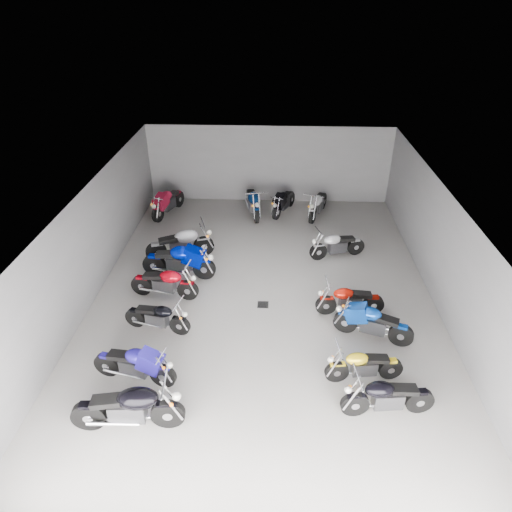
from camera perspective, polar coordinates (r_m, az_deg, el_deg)
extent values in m
plane|color=#9B9893|center=(13.75, 0.95, -4.87)|extent=(14.00, 14.00, 0.00)
cube|color=slate|center=(19.27, 1.62, 11.35)|extent=(10.00, 0.10, 3.20)
cube|color=slate|center=(13.92, -20.05, 1.31)|extent=(0.10, 14.00, 3.20)
cube|color=slate|center=(13.73, 22.36, 0.39)|extent=(0.10, 14.00, 3.20)
cube|color=black|center=(12.16, 1.08, 7.55)|extent=(10.00, 14.00, 0.04)
cube|color=black|center=(13.35, 0.88, -6.10)|extent=(0.32, 0.32, 0.01)
cylinder|color=black|center=(10.18, -10.95, -18.80)|extent=(0.73, 0.20, 0.72)
cylinder|color=black|center=(10.57, -20.16, -18.24)|extent=(0.73, 0.22, 0.72)
cube|color=#2D2D30|center=(10.26, -15.74, -18.16)|extent=(0.75, 0.39, 0.45)
ellipsoid|color=black|center=(9.94, -14.60, -16.87)|extent=(0.80, 0.50, 0.40)
cube|color=black|center=(10.12, -18.06, -16.84)|extent=(0.71, 0.36, 0.20)
cylinder|color=black|center=(11.01, -11.53, -14.42)|extent=(0.64, 0.25, 0.63)
cylinder|color=black|center=(11.60, -18.09, -12.75)|extent=(0.65, 0.27, 0.63)
cube|color=#2D2D30|center=(11.22, -14.97, -13.23)|extent=(0.69, 0.42, 0.39)
ellipsoid|color=#221896|center=(10.92, -14.17, -12.29)|extent=(0.74, 0.52, 0.35)
cube|color=black|center=(11.17, -16.62, -11.83)|extent=(0.64, 0.39, 0.18)
cylinder|color=black|center=(12.34, -9.49, -8.55)|extent=(0.58, 0.24, 0.57)
cylinder|color=black|center=(12.85, -14.80, -7.43)|extent=(0.58, 0.25, 0.57)
cube|color=#2D2D30|center=(12.53, -12.25, -7.67)|extent=(0.62, 0.38, 0.36)
ellipsoid|color=black|center=(12.28, -11.57, -6.80)|extent=(0.67, 0.48, 0.32)
cube|color=black|center=(12.49, -13.55, -6.53)|extent=(0.58, 0.36, 0.16)
cylinder|color=black|center=(13.54, -8.50, -4.25)|extent=(0.64, 0.22, 0.63)
cylinder|color=black|center=(14.03, -14.07, -3.55)|extent=(0.65, 0.24, 0.63)
cube|color=#2D2D30|center=(13.72, -11.38, -3.56)|extent=(0.68, 0.38, 0.40)
ellipsoid|color=#A00411|center=(13.47, -10.65, -2.55)|extent=(0.72, 0.49, 0.36)
cube|color=black|center=(13.68, -12.73, -2.45)|extent=(0.63, 0.36, 0.18)
cylinder|color=black|center=(14.38, -6.47, -1.60)|extent=(0.73, 0.22, 0.72)
cylinder|color=black|center=(14.85, -12.60, -1.07)|extent=(0.74, 0.24, 0.72)
cube|color=#2D2D30|center=(14.53, -9.62, -0.95)|extent=(0.76, 0.41, 0.45)
ellipsoid|color=#00119F|center=(14.28, -8.80, 0.20)|extent=(0.81, 0.53, 0.41)
cube|color=black|center=(14.48, -11.09, 0.22)|extent=(0.72, 0.39, 0.21)
cylinder|color=black|center=(15.64, -6.55, 1.24)|extent=(0.71, 0.35, 0.70)
cylinder|color=black|center=(15.54, -12.34, 0.46)|extent=(0.72, 0.37, 0.70)
cube|color=#2D2D30|center=(15.52, -9.47, 1.20)|extent=(0.78, 0.53, 0.44)
ellipsoid|color=#ACABB1|center=(15.36, -8.69, 2.46)|extent=(0.85, 0.65, 0.40)
cube|color=black|center=(15.35, -10.87, 2.03)|extent=(0.73, 0.50, 0.20)
cylinder|color=black|center=(10.46, 12.24, -17.64)|extent=(0.63, 0.19, 0.62)
cylinder|color=black|center=(10.89, 19.72, -16.66)|extent=(0.63, 0.21, 0.62)
cube|color=#2D2D30|center=(10.59, 16.15, -16.82)|extent=(0.66, 0.36, 0.39)
ellipsoid|color=black|center=(10.30, 15.24, -15.79)|extent=(0.70, 0.46, 0.35)
cube|color=black|center=(10.49, 18.03, -15.58)|extent=(0.62, 0.34, 0.18)
cylinder|color=black|center=(11.09, 10.05, -14.06)|extent=(0.57, 0.18, 0.56)
cylinder|color=black|center=(11.45, 16.44, -13.34)|extent=(0.58, 0.20, 0.56)
cube|color=#2D2D30|center=(11.19, 13.36, -13.39)|extent=(0.60, 0.33, 0.35)
ellipsoid|color=yellow|center=(10.95, 12.54, -12.44)|extent=(0.64, 0.43, 0.32)
cube|color=black|center=(11.11, 14.93, -12.31)|extent=(0.56, 0.31, 0.16)
cylinder|color=black|center=(12.46, 11.09, -8.08)|extent=(0.64, 0.33, 0.63)
cylinder|color=black|center=(12.39, 17.66, -9.41)|extent=(0.65, 0.35, 0.63)
cube|color=#2D2D30|center=(12.34, 14.42, -8.40)|extent=(0.71, 0.49, 0.40)
ellipsoid|color=navy|center=(12.16, 13.60, -7.03)|extent=(0.77, 0.60, 0.36)
cube|color=black|center=(12.16, 16.06, -7.68)|extent=(0.66, 0.46, 0.18)
cylinder|color=black|center=(13.00, 8.74, -6.08)|extent=(0.60, 0.16, 0.59)
cylinder|color=black|center=(13.29, 14.45, -5.89)|extent=(0.60, 0.18, 0.59)
cube|color=#2D2D30|center=(13.07, 11.67, -5.67)|extent=(0.62, 0.32, 0.37)
ellipsoid|color=#9A1106|center=(12.86, 10.92, -4.64)|extent=(0.65, 0.41, 0.33)
cube|color=black|center=(12.99, 13.06, -4.71)|extent=(0.58, 0.29, 0.17)
cylinder|color=black|center=(15.45, 7.79, 0.54)|extent=(0.61, 0.30, 0.60)
cylinder|color=black|center=(15.98, 12.33, 1.16)|extent=(0.62, 0.31, 0.60)
cube|color=#2D2D30|center=(15.66, 10.13, 1.15)|extent=(0.67, 0.45, 0.38)
ellipsoid|color=#B7B7BC|center=(15.44, 9.53, 2.03)|extent=(0.72, 0.55, 0.34)
cube|color=black|center=(15.66, 11.22, 2.13)|extent=(0.63, 0.42, 0.17)
cylinder|color=black|center=(18.23, -12.15, 5.18)|extent=(0.36, 0.68, 0.68)
cylinder|color=black|center=(19.39, -9.69, 7.03)|extent=(0.38, 0.69, 0.68)
cube|color=#2D2D30|center=(18.76, -10.92, 6.43)|extent=(0.53, 0.75, 0.42)
ellipsoid|color=#A3122F|center=(18.45, -11.40, 7.10)|extent=(0.64, 0.82, 0.38)
cube|color=black|center=(18.90, -10.46, 7.65)|extent=(0.50, 0.71, 0.19)
cylinder|color=black|center=(17.75, 0.02, 5.21)|extent=(0.29, 0.71, 0.70)
cylinder|color=black|center=(19.17, -0.79, 7.23)|extent=(0.31, 0.72, 0.70)
cube|color=#2D2D30|center=(18.41, -0.40, 6.57)|extent=(0.47, 0.76, 0.44)
ellipsoid|color=navy|center=(18.05, -0.28, 7.27)|extent=(0.59, 0.82, 0.39)
cube|color=black|center=(18.60, -0.58, 7.87)|extent=(0.44, 0.72, 0.20)
cylinder|color=black|center=(18.05, 2.59, 5.50)|extent=(0.37, 0.62, 0.62)
cylinder|color=black|center=(19.23, 4.31, 7.09)|extent=(0.38, 0.62, 0.62)
cube|color=#2D2D30|center=(18.59, 3.49, 6.60)|extent=(0.52, 0.69, 0.39)
ellipsoid|color=black|center=(18.29, 3.25, 7.24)|extent=(0.62, 0.76, 0.35)
cube|color=black|center=(18.75, 3.89, 7.69)|extent=(0.49, 0.65, 0.18)
cylinder|color=black|center=(17.86, 7.08, 5.05)|extent=(0.35, 0.66, 0.65)
cylinder|color=black|center=(19.16, 8.34, 6.80)|extent=(0.37, 0.66, 0.65)
cube|color=#2D2D30|center=(18.46, 7.75, 6.24)|extent=(0.51, 0.72, 0.41)
ellipsoid|color=#B9BAC0|center=(18.13, 7.63, 6.91)|extent=(0.62, 0.79, 0.37)
cube|color=black|center=(18.64, 8.09, 7.42)|extent=(0.48, 0.68, 0.18)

